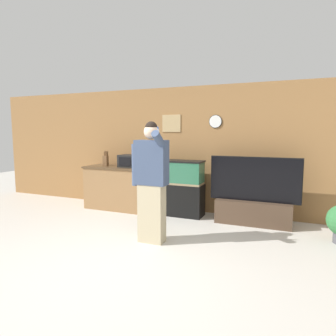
{
  "coord_description": "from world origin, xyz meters",
  "views": [
    {
      "loc": [
        2.08,
        -3.16,
        1.67
      ],
      "look_at": [
        0.1,
        1.6,
        1.05
      ],
      "focal_mm": 32.0,
      "sensor_mm": 36.0,
      "label": 1
    }
  ],
  "objects": [
    {
      "name": "knife_block",
      "position": [
        -1.69,
        2.35,
        1.06
      ],
      "size": [
        0.1,
        0.09,
        0.34
      ],
      "color": "brown",
      "rests_on": "counter_island"
    },
    {
      "name": "aquarium_on_stand",
      "position": [
        0.05,
        2.39,
        0.56
      ],
      "size": [
        0.91,
        0.42,
        1.11
      ],
      "color": "black",
      "rests_on": "ground_plane"
    },
    {
      "name": "microwave",
      "position": [
        -1.09,
        2.4,
        1.06
      ],
      "size": [
        0.46,
        0.38,
        0.26
      ],
      "color": "black",
      "rests_on": "counter_island"
    },
    {
      "name": "counter_island",
      "position": [
        -1.38,
        2.36,
        0.47
      ],
      "size": [
        1.48,
        0.64,
        0.93
      ],
      "color": "olive",
      "rests_on": "ground_plane"
    },
    {
      "name": "tv_on_stand",
      "position": [
        1.47,
        2.33,
        0.36
      ],
      "size": [
        1.6,
        0.4,
        1.23
      ],
      "color": "#4C3828",
      "rests_on": "ground_plane"
    },
    {
      "name": "person_standing",
      "position": [
        0.14,
        0.83,
        0.95
      ],
      "size": [
        0.58,
        0.43,
        1.83
      ],
      "color": "#BCAD89",
      "rests_on": "ground_plane"
    },
    {
      "name": "wall_back_paneled",
      "position": [
        0.0,
        2.82,
        1.3
      ],
      "size": [
        10.0,
        0.08,
        2.6
      ],
      "color": "olive",
      "rests_on": "ground_plane"
    },
    {
      "name": "ground_plane",
      "position": [
        0.0,
        0.0,
        0.0
      ],
      "size": [
        18.0,
        18.0,
        0.0
      ],
      "primitive_type": "plane",
      "color": "beige"
    }
  ]
}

